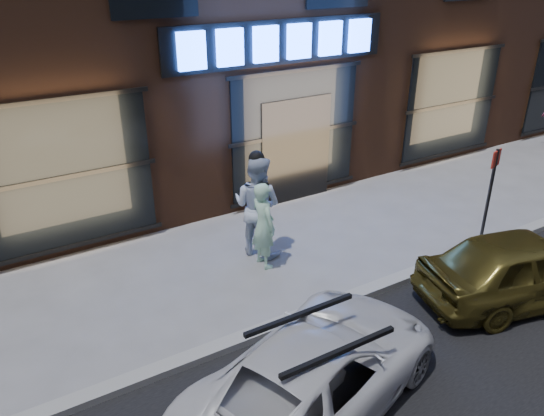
{
  "coord_description": "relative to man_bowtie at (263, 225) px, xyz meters",
  "views": [
    {
      "loc": [
        -6.33,
        -5.59,
        5.22
      ],
      "look_at": [
        -2.02,
        1.6,
        1.2
      ],
      "focal_mm": 35.0,
      "sensor_mm": 36.0,
      "label": 1
    }
  ],
  "objects": [
    {
      "name": "man_cap",
      "position": [
        0.14,
        0.47,
        0.16
      ],
      "size": [
        1.14,
        1.21,
        1.97
      ],
      "primitive_type": "imported",
      "rotation": [
        0.0,
        0.0,
        2.13
      ],
      "color": "silver",
      "rests_on": "ground"
    },
    {
      "name": "white_suv",
      "position": [
        -1.13,
        -3.28,
        -0.28
      ],
      "size": [
        4.3,
        3.02,
        1.09
      ],
      "primitive_type": "imported",
      "rotation": [
        0.0,
        0.0,
        1.91
      ],
      "color": "silver",
      "rests_on": "ground"
    },
    {
      "name": "sign_post",
      "position": [
        4.06,
        -1.58,
        0.39
      ],
      "size": [
        0.31,
        0.11,
        2.01
      ],
      "rotation": [
        0.0,
        0.0,
        0.28
      ],
      "color": "#262628",
      "rests_on": "ground"
    },
    {
      "name": "gold_sedan",
      "position": [
        3.13,
        -3.13,
        -0.21
      ],
      "size": [
        3.82,
        2.25,
        1.22
      ],
      "primitive_type": "imported",
      "rotation": [
        0.0,
        0.0,
        1.33
      ],
      "color": "brown",
      "rests_on": "ground"
    },
    {
      "name": "man_bowtie",
      "position": [
        0.0,
        0.0,
        0.0
      ],
      "size": [
        0.41,
        0.61,
        1.64
      ],
      "primitive_type": "imported",
      "rotation": [
        0.0,
        0.0,
        1.6
      ],
      "color": "#AAE0C2",
      "rests_on": "ground"
    },
    {
      "name": "curb",
      "position": [
        2.11,
        -1.74,
        -0.76
      ],
      "size": [
        60.0,
        0.25,
        0.12
      ],
      "primitive_type": "cube",
      "color": "gray",
      "rests_on": "ground"
    },
    {
      "name": "ground",
      "position": [
        2.11,
        -1.74,
        -0.82
      ],
      "size": [
        90.0,
        90.0,
        0.0
      ],
      "primitive_type": "plane",
      "color": "slate",
      "rests_on": "ground"
    }
  ]
}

